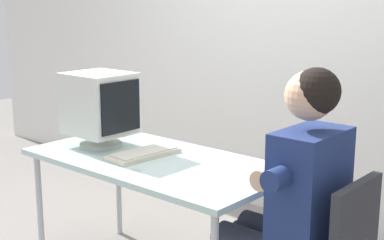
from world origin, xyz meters
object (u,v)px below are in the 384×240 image
at_px(desk, 155,168).
at_px(keyboard, 144,154).
at_px(person_seated, 289,198).
at_px(crt_monitor, 100,105).

xyz_separation_m(desk, keyboard, (-0.08, -0.01, 0.07)).
relative_size(keyboard, person_seated, 0.32).
bearing_deg(keyboard, desk, 7.77).
bearing_deg(crt_monitor, desk, 3.18).
distance_m(crt_monitor, keyboard, 0.41).
distance_m(desk, keyboard, 0.10).
height_order(desk, keyboard, keyboard).
relative_size(crt_monitor, keyboard, 1.02).
relative_size(crt_monitor, person_seated, 0.33).
relative_size(desk, crt_monitor, 3.34).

